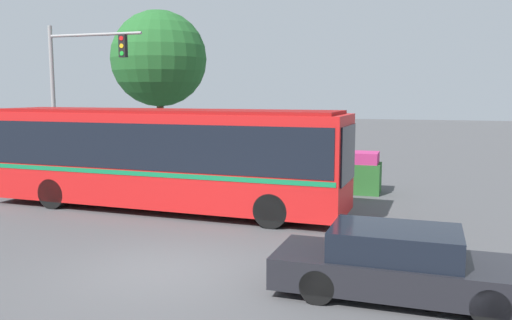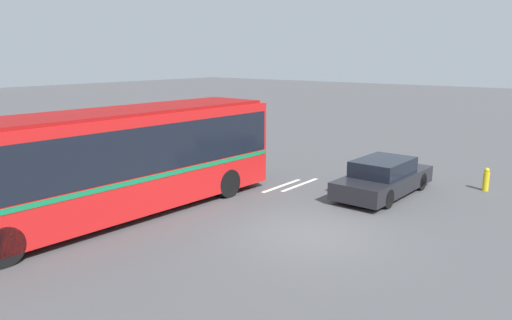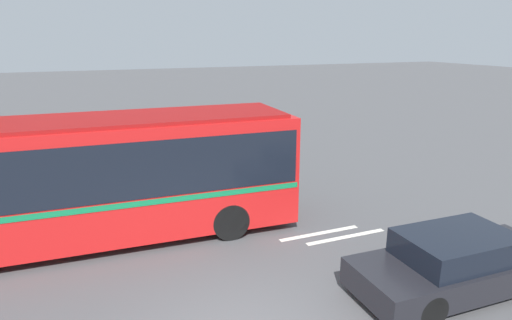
{
  "view_description": "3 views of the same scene",
  "coord_description": "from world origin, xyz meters",
  "px_view_note": "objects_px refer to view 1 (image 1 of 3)",
  "views": [
    {
      "loc": [
        5.16,
        -9.76,
        3.77
      ],
      "look_at": [
        0.29,
        5.85,
        1.69
      ],
      "focal_mm": 36.65,
      "sensor_mm": 36.0,
      "label": 1
    },
    {
      "loc": [
        -10.92,
        -6.84,
        4.87
      ],
      "look_at": [
        2.71,
        3.97,
        1.1
      ],
      "focal_mm": 34.01,
      "sensor_mm": 36.0,
      "label": 2
    },
    {
      "loc": [
        -2.17,
        -6.13,
        5.22
      ],
      "look_at": [
        2.99,
        6.47,
        1.39
      ],
      "focal_mm": 30.82,
      "sensor_mm": 36.0,
      "label": 3
    }
  ],
  "objects_px": {
    "city_bus": "(162,153)",
    "street_tree_left": "(159,59)",
    "traffic_light_pole": "(73,82)",
    "sedan_foreground": "(399,265)"
  },
  "relations": [
    {
      "from": "city_bus",
      "to": "sedan_foreground",
      "type": "relative_size",
      "value": 2.58
    },
    {
      "from": "traffic_light_pole",
      "to": "street_tree_left",
      "type": "bearing_deg",
      "value": 75.62
    },
    {
      "from": "traffic_light_pole",
      "to": "street_tree_left",
      "type": "xyz_separation_m",
      "value": [
        1.34,
        5.23,
        1.24
      ]
    },
    {
      "from": "sedan_foreground",
      "to": "traffic_light_pole",
      "type": "bearing_deg",
      "value": 147.28
    },
    {
      "from": "city_bus",
      "to": "sedan_foreground",
      "type": "distance_m",
      "value": 9.47
    },
    {
      "from": "sedan_foreground",
      "to": "traffic_light_pole",
      "type": "height_order",
      "value": "traffic_light_pole"
    },
    {
      "from": "city_bus",
      "to": "street_tree_left",
      "type": "distance_m",
      "value": 10.97
    },
    {
      "from": "traffic_light_pole",
      "to": "sedan_foreground",
      "type": "bearing_deg",
      "value": -34.0
    },
    {
      "from": "city_bus",
      "to": "street_tree_left",
      "type": "height_order",
      "value": "street_tree_left"
    },
    {
      "from": "street_tree_left",
      "to": "sedan_foreground",
      "type": "bearing_deg",
      "value": -49.37
    }
  ]
}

